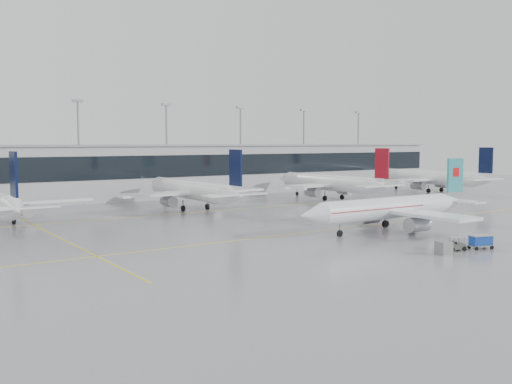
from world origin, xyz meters
TOP-DOWN VIEW (x-y plane):
  - ground at (0.00, 0.00)m, footprint 320.00×320.00m
  - taxi_line_main at (0.00, 0.00)m, footprint 120.00×0.25m
  - taxi_line_north at (0.00, 30.00)m, footprint 120.00×0.25m
  - taxi_line_cross at (-30.00, 15.00)m, footprint 0.25×60.00m
  - terminal at (0.00, 62.00)m, footprint 180.00×15.00m
  - terminal_glass at (0.00, 54.45)m, footprint 180.00×0.20m
  - terminal_roof at (0.00, 62.00)m, footprint 182.00×16.00m
  - light_masts at (0.00, 68.00)m, footprint 156.40×1.00m
  - air_canada_jet at (12.44, -5.56)m, footprint 33.85×26.28m
  - parked_jet_c at (-0.00, 33.69)m, footprint 29.64×36.96m
  - parked_jet_d at (35.00, 33.69)m, footprint 29.64×36.96m
  - parked_jet_e at (70.00, 33.69)m, footprint 29.64×36.96m
  - baggage_tug at (6.62, -20.67)m, footprint 3.45×2.01m
  - baggage_cart at (10.06, -21.74)m, footprint 3.08×2.27m
  - gse_unit at (3.41, -21.48)m, footprint 1.72×1.62m

SIDE VIEW (x-z plane):
  - ground at x=0.00m, z-range 0.00..0.00m
  - taxi_line_main at x=0.00m, z-range 0.00..0.01m
  - taxi_line_north at x=0.00m, z-range 0.00..0.01m
  - taxi_line_cross at x=-30.00m, z-range 0.00..0.01m
  - baggage_tug at x=6.62m, z-range -0.24..1.40m
  - gse_unit at x=3.41m, z-range 0.00..1.56m
  - baggage_cart at x=10.06m, z-range 0.15..1.85m
  - air_canada_jet at x=12.44m, z-range -1.93..8.44m
  - parked_jet_c at x=0.00m, z-range -2.15..9.57m
  - parked_jet_d at x=35.00m, z-range -2.15..9.57m
  - parked_jet_e at x=70.00m, z-range -2.15..9.57m
  - terminal at x=0.00m, z-range 0.00..12.00m
  - terminal_glass at x=0.00m, z-range 5.00..10.00m
  - terminal_roof at x=0.00m, z-range 12.00..12.40m
  - light_masts at x=0.00m, z-range 2.04..24.64m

